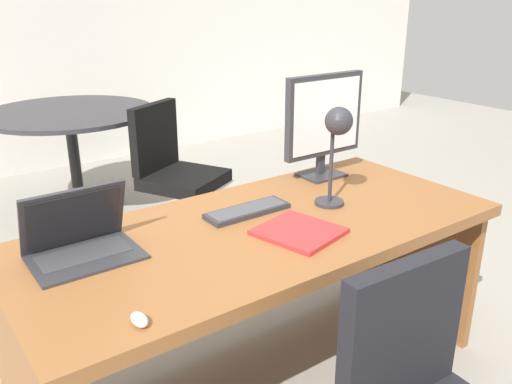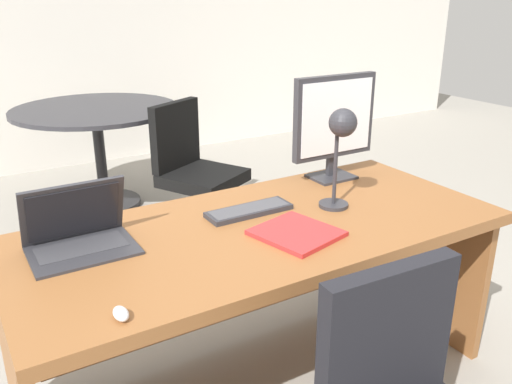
# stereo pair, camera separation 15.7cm
# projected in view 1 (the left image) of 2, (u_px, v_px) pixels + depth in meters

# --- Properties ---
(ground) EXTENTS (12.00, 12.00, 0.00)m
(ground) POSITION_uv_depth(u_px,v_px,m) (122.00, 251.00, 3.43)
(ground) COLOR gray
(back_wall) EXTENTS (10.00, 0.10, 2.80)m
(back_wall) POSITION_uv_depth(u_px,v_px,m) (10.00, 10.00, 4.47)
(back_wall) COLOR silver
(back_wall) RESTS_ON ground
(desk) EXTENTS (1.85, 0.83, 0.73)m
(desk) POSITION_uv_depth(u_px,v_px,m) (256.00, 263.00, 2.13)
(desk) COLOR brown
(desk) RESTS_ON ground
(monitor) EXTENTS (0.43, 0.16, 0.48)m
(monitor) POSITION_uv_depth(u_px,v_px,m) (324.00, 119.00, 2.47)
(monitor) COLOR #2D2D33
(monitor) RESTS_ON desk
(laptop) EXTENTS (0.35, 0.25, 0.23)m
(laptop) POSITION_uv_depth(u_px,v_px,m) (79.00, 234.00, 1.79)
(laptop) COLOR #2D2D33
(laptop) RESTS_ON desk
(keyboard) EXTENTS (0.35, 0.11, 0.02)m
(keyboard) POSITION_uv_depth(u_px,v_px,m) (247.00, 211.00, 2.13)
(keyboard) COLOR #2D2D33
(keyboard) RESTS_ON desk
(mouse) EXTENTS (0.04, 0.07, 0.03)m
(mouse) POSITION_uv_depth(u_px,v_px,m) (139.00, 320.00, 1.42)
(mouse) COLOR silver
(mouse) RESTS_ON desk
(desk_lamp) EXTENTS (0.12, 0.14, 0.41)m
(desk_lamp) POSITION_uv_depth(u_px,v_px,m) (337.00, 135.00, 2.11)
(desk_lamp) COLOR #2D2D33
(desk_lamp) RESTS_ON desk
(book) EXTENTS (0.32, 0.33, 0.02)m
(book) POSITION_uv_depth(u_px,v_px,m) (299.00, 232.00, 1.96)
(book) COLOR red
(book) RESTS_ON desk
(meeting_table) EXTENTS (1.19, 1.19, 0.76)m
(meeting_table) POSITION_uv_depth(u_px,v_px,m) (72.00, 136.00, 3.86)
(meeting_table) COLOR black
(meeting_table) RESTS_ON ground
(meeting_chair_near) EXTENTS (0.62, 0.63, 0.87)m
(meeting_chair_near) POSITION_uv_depth(u_px,v_px,m) (177.00, 184.00, 3.57)
(meeting_chair_near) COLOR black
(meeting_chair_near) RESTS_ON ground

